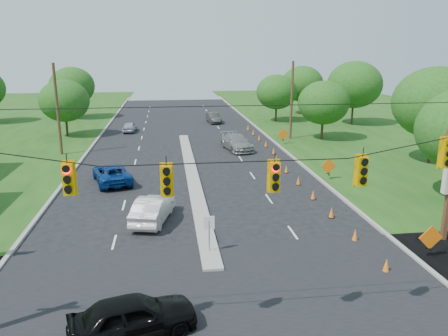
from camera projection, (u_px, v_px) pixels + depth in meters
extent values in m
plane|color=black|center=(225.00, 324.00, 16.62)|extent=(160.00, 160.00, 0.00)
cube|color=black|center=(225.00, 324.00, 16.62)|extent=(160.00, 14.00, 0.02)
cube|color=gray|center=(87.00, 154.00, 44.08)|extent=(0.25, 110.00, 0.16)
cube|color=gray|center=(281.00, 148.00, 46.63)|extent=(0.25, 110.00, 0.16)
cube|color=gray|center=(192.00, 175.00, 36.73)|extent=(1.00, 34.00, 0.18)
cylinder|color=gray|center=(209.00, 237.00, 22.13)|extent=(0.06, 0.06, 1.80)
cube|color=white|center=(209.00, 223.00, 21.93)|extent=(0.55, 0.04, 0.70)
cylinder|color=black|center=(229.00, 150.00, 13.85)|extent=(24.00, 0.04, 0.04)
cube|color=#FFBA00|center=(69.00, 179.00, 13.42)|extent=(0.34, 0.24, 1.00)
cube|color=#FFBA00|center=(167.00, 181.00, 13.85)|extent=(0.34, 0.24, 1.00)
cube|color=#FFBA00|center=(274.00, 177.00, 14.29)|extent=(0.34, 0.24, 1.00)
cube|color=#FFBA00|center=(362.00, 171.00, 14.64)|extent=(0.34, 0.24, 1.00)
cube|color=#FFBA00|center=(446.00, 153.00, 14.89)|extent=(0.34, 0.24, 1.00)
cylinder|color=#422D1C|center=(58.00, 110.00, 42.61)|extent=(0.28, 0.28, 9.00)
cylinder|color=#422D1C|center=(292.00, 101.00, 50.56)|extent=(0.28, 0.28, 9.00)
cube|color=#59331E|center=(448.00, 202.00, 23.43)|extent=(0.25, 0.25, 4.40)
cone|color=orange|center=(386.00, 265.00, 20.42)|extent=(0.32, 0.32, 0.70)
cone|color=orange|center=(355.00, 235.00, 23.77)|extent=(0.32, 0.32, 0.70)
cone|color=orange|center=(331.00, 212.00, 27.12)|extent=(0.32, 0.32, 0.70)
cone|color=orange|center=(313.00, 195.00, 30.47)|extent=(0.32, 0.32, 0.70)
cone|color=orange|center=(298.00, 180.00, 33.83)|extent=(0.32, 0.32, 0.70)
cone|color=orange|center=(286.00, 169.00, 37.18)|extent=(0.32, 0.32, 0.70)
cone|color=orange|center=(276.00, 159.00, 40.53)|extent=(0.32, 0.32, 0.70)
cone|color=orange|center=(274.00, 151.00, 43.96)|extent=(0.32, 0.32, 0.70)
cone|color=orange|center=(266.00, 144.00, 47.31)|extent=(0.32, 0.32, 0.70)
cone|color=orange|center=(259.00, 138.00, 50.66)|extent=(0.32, 0.32, 0.70)
cone|color=orange|center=(253.00, 132.00, 54.01)|extent=(0.32, 0.32, 0.70)
cone|color=orange|center=(248.00, 127.00, 57.37)|extent=(0.32, 0.32, 0.70)
cube|color=black|center=(429.00, 249.00, 21.67)|extent=(0.06, 0.58, 0.26)
cube|color=black|center=(429.00, 249.00, 21.67)|extent=(0.06, 0.58, 0.26)
cube|color=orange|center=(431.00, 238.00, 21.52)|extent=(1.27, 0.05, 1.27)
cube|color=black|center=(328.00, 173.00, 35.08)|extent=(0.06, 0.58, 0.26)
cube|color=black|center=(328.00, 173.00, 35.08)|extent=(0.06, 0.58, 0.26)
cube|color=orange|center=(329.00, 166.00, 34.93)|extent=(1.27, 0.05, 1.27)
cube|color=black|center=(283.00, 140.00, 48.49)|extent=(0.06, 0.58, 0.26)
cube|color=black|center=(283.00, 140.00, 48.49)|extent=(0.06, 0.58, 0.26)
cube|color=orange|center=(283.00, 134.00, 48.33)|extent=(1.27, 0.05, 1.27)
cylinder|color=black|center=(67.00, 126.00, 52.83)|extent=(0.28, 0.28, 2.52)
ellipsoid|color=#194C14|center=(64.00, 101.00, 52.04)|extent=(5.88, 5.88, 5.04)
cylinder|color=black|center=(74.00, 109.00, 66.90)|extent=(0.28, 0.28, 2.88)
ellipsoid|color=#194C14|center=(72.00, 86.00, 65.99)|extent=(6.72, 6.72, 5.76)
cylinder|color=black|center=(430.00, 146.00, 40.05)|extent=(0.28, 0.28, 3.24)
ellipsoid|color=#194C14|center=(436.00, 103.00, 39.03)|extent=(7.56, 7.56, 6.48)
cylinder|color=black|center=(322.00, 129.00, 50.88)|extent=(0.28, 0.28, 2.52)
ellipsoid|color=#194C14|center=(324.00, 103.00, 50.08)|extent=(5.88, 5.88, 5.04)
cylinder|color=black|center=(352.00, 113.00, 61.37)|extent=(0.28, 0.28, 3.24)
ellipsoid|color=#194C14|center=(354.00, 85.00, 60.35)|extent=(7.56, 7.56, 6.48)
cylinder|color=black|center=(301.00, 106.00, 71.45)|extent=(0.28, 0.28, 2.88)
ellipsoid|color=#194C14|center=(302.00, 84.00, 70.54)|extent=(6.72, 6.72, 5.76)
cylinder|color=black|center=(276.00, 113.00, 64.03)|extent=(0.28, 0.28, 2.52)
ellipsoid|color=#194C14|center=(277.00, 92.00, 63.24)|extent=(5.88, 5.88, 5.04)
imported|color=black|center=(133.00, 316.00, 15.74)|extent=(4.94, 3.03, 1.57)
imported|color=silver|center=(153.00, 209.00, 26.49)|extent=(2.79, 5.10, 1.59)
imported|color=navy|center=(112.00, 174.00, 34.26)|extent=(3.86, 5.86, 1.50)
imported|color=gray|center=(237.00, 142.00, 45.77)|extent=(3.26, 5.88, 1.61)
imported|color=#A0A2B3|center=(130.00, 127.00, 56.04)|extent=(1.78, 3.87, 1.29)
imported|color=#2C2C2C|center=(214.00, 118.00, 63.28)|extent=(2.00, 4.54, 1.45)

